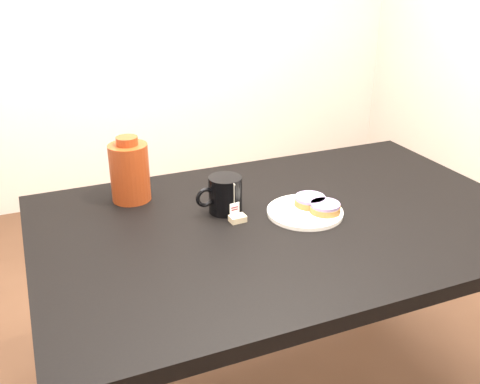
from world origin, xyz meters
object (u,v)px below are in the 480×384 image
(plate, at_px, (305,211))
(bagel_package, at_px, (130,171))
(bagel_back, at_px, (310,201))
(teabag_pouch, at_px, (238,219))
(table, at_px, (286,243))
(mug, at_px, (225,194))
(bagel_front, at_px, (325,208))

(plate, distance_m, bagel_package, 0.53)
(bagel_back, xyz_separation_m, teabag_pouch, (-0.23, 0.00, -0.02))
(table, relative_size, bagel_back, 14.29)
(bagel_back, bearing_deg, mug, 161.69)
(bagel_front, bearing_deg, teabag_pouch, 165.70)
(bagel_front, relative_size, teabag_pouch, 2.06)
(bagel_package, bearing_deg, bagel_back, -29.65)
(mug, height_order, bagel_package, bagel_package)
(mug, xyz_separation_m, bagel_package, (-0.23, 0.19, 0.04))
(teabag_pouch, bearing_deg, bagel_package, 132.59)
(table, height_order, bagel_back, bagel_back)
(plate, distance_m, teabag_pouch, 0.20)
(table, relative_size, bagel_front, 15.08)
(teabag_pouch, bearing_deg, table, -13.34)
(table, distance_m, mug, 0.23)
(table, xyz_separation_m, teabag_pouch, (-0.14, 0.03, 0.09))
(plate, distance_m, mug, 0.24)
(table, bearing_deg, plate, 1.13)
(mug, distance_m, bagel_package, 0.30)
(teabag_pouch, xyz_separation_m, bagel_package, (-0.24, 0.26, 0.08))
(bagel_package, bearing_deg, bagel_front, -33.75)
(plate, relative_size, bagel_package, 1.10)
(bagel_front, bearing_deg, plate, 146.97)
(mug, bearing_deg, teabag_pouch, -89.35)
(bagel_front, xyz_separation_m, teabag_pouch, (-0.24, 0.06, -0.02))
(bagel_back, height_order, mug, mug)
(bagel_back, height_order, bagel_package, bagel_package)
(teabag_pouch, bearing_deg, bagel_front, -14.30)
(bagel_front, bearing_deg, bagel_package, 146.25)
(table, distance_m, teabag_pouch, 0.17)
(table, distance_m, bagel_package, 0.51)
(plate, relative_size, teabag_pouch, 4.87)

